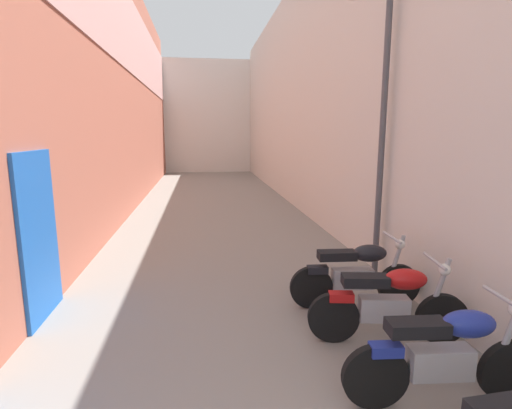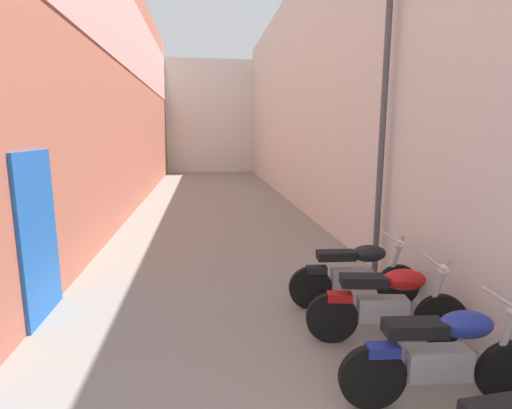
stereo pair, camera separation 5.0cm
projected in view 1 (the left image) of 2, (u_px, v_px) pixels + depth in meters
The scene contains 8 objects.
ground_plane at pixel (220, 226), 10.27m from camera, with size 40.74×40.74×0.00m, color gray.
building_left at pixel (116, 81), 11.10m from camera, with size 0.45×24.74×7.61m.
building_right at pixel (307, 94), 11.95m from camera, with size 0.45×24.74×7.14m.
building_far_end at pixel (207, 117), 24.63m from camera, with size 8.18×2.00×6.71m, color silver.
motorcycle_third at pixel (447, 354), 3.47m from camera, with size 1.85×0.58×1.04m.
motorcycle_fourth at pixel (389, 302), 4.53m from camera, with size 1.84×0.58×1.04m.
motorcycle_fifth at pixel (357, 273), 5.47m from camera, with size 1.85×0.58×1.04m.
street_lamp at pixel (378, 117), 6.25m from camera, with size 0.79×0.18×4.54m.
Camera 1 is at (-0.46, 0.34, 2.43)m, focal length 27.57 mm.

